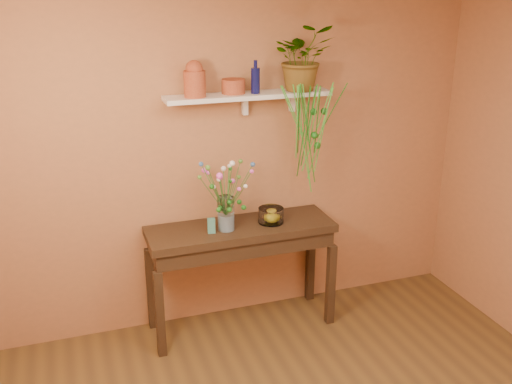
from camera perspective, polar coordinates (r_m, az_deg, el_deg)
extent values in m
cube|color=#B17145|center=(4.74, -1.77, 2.88)|extent=(4.00, 0.04, 2.70)
cube|color=#372417|center=(4.65, -1.50, -3.67)|extent=(1.50, 0.48, 0.06)
cube|color=#372417|center=(4.69, -1.49, -4.75)|extent=(1.44, 0.44, 0.13)
cube|color=#372417|center=(4.57, -9.40, -11.76)|extent=(0.06, 0.06, 0.72)
cube|color=#372417|center=(4.95, 7.33, -8.99)|extent=(0.06, 0.06, 0.72)
cube|color=#372417|center=(4.93, -10.26, -9.32)|extent=(0.06, 0.06, 0.72)
cube|color=#372417|center=(5.28, 5.34, -6.96)|extent=(0.06, 0.06, 0.72)
cube|color=white|center=(4.50, -0.73, 9.44)|extent=(1.30, 0.24, 0.04)
cube|color=white|center=(4.61, -1.10, 8.51)|extent=(0.04, 0.05, 0.15)
cube|color=white|center=(4.74, 3.56, 8.80)|extent=(0.04, 0.05, 0.15)
cylinder|color=#A24F30|center=(4.35, -6.03, 10.48)|extent=(0.17, 0.17, 0.19)
sphere|color=#A24F30|center=(4.33, -6.08, 11.91)|extent=(0.13, 0.13, 0.13)
cylinder|color=#A24F30|center=(4.48, -2.24, 10.31)|extent=(0.21, 0.21, 0.11)
cylinder|color=#0C0E43|center=(4.47, -0.06, 10.85)|extent=(0.08, 0.08, 0.19)
cylinder|color=#0C0E43|center=(4.45, -0.06, 12.44)|extent=(0.03, 0.03, 0.06)
imported|color=#1C6218|center=(4.59, 4.62, 13.00)|extent=(0.52, 0.47, 0.51)
cylinder|color=#1C6218|center=(4.59, 7.46, 7.87)|extent=(0.18, 0.14, 0.45)
cylinder|color=green|center=(4.46, 3.69, 7.86)|extent=(0.23, 0.09, 0.42)
cylinder|color=green|center=(4.52, 5.53, 7.65)|extent=(0.03, 0.12, 0.47)
cylinder|color=#1C6218|center=(4.52, 6.03, 6.97)|extent=(0.06, 0.20, 0.57)
cylinder|color=green|center=(4.52, 5.01, 7.01)|extent=(0.11, 0.05, 0.57)
cylinder|color=green|center=(4.49, 3.63, 7.55)|extent=(0.26, 0.12, 0.48)
cylinder|color=#1C6218|center=(4.55, 5.12, 5.58)|extent=(0.17, 0.05, 0.80)
cylinder|color=green|center=(4.49, 4.04, 6.66)|extent=(0.10, 0.23, 0.61)
cylinder|color=green|center=(4.47, 4.15, 7.67)|extent=(0.08, 0.12, 0.45)
cylinder|color=#1C6218|center=(4.50, 4.68, 5.67)|extent=(0.03, 0.28, 0.77)
cylinder|color=green|center=(4.53, 6.27, 5.50)|extent=(0.04, 0.34, 0.80)
cylinder|color=green|center=(4.62, 6.63, 6.23)|extent=(0.12, 0.07, 0.72)
cylinder|color=#1C6218|center=(4.49, 4.21, 6.95)|extent=(0.09, 0.22, 0.57)
cylinder|color=green|center=(4.60, 4.88, 5.35)|extent=(0.15, 0.08, 0.86)
cylinder|color=green|center=(4.48, 4.38, 7.95)|extent=(0.06, 0.05, 0.41)
cylinder|color=#1C6218|center=(4.52, 5.16, 7.87)|extent=(0.09, 0.23, 0.44)
cylinder|color=green|center=(4.50, 5.74, 7.22)|extent=(0.06, 0.28, 0.53)
cylinder|color=green|center=(4.59, 6.03, 6.28)|extent=(0.22, 0.07, 0.71)
cylinder|color=#1C6218|center=(4.51, 5.16, 6.34)|extent=(0.04, 0.18, 0.67)
cylinder|color=green|center=(4.56, 4.58, 5.05)|extent=(0.20, 0.04, 0.89)
sphere|color=#1C6218|center=(4.51, 5.65, 7.83)|extent=(0.06, 0.06, 0.06)
sphere|color=#1C6218|center=(4.60, 6.70, 7.87)|extent=(0.06, 0.06, 0.06)
sphere|color=#1C6218|center=(4.62, 6.03, 4.56)|extent=(0.06, 0.06, 0.06)
sphere|color=#1C6218|center=(4.57, 5.75, 5.57)|extent=(0.06, 0.06, 0.06)
cylinder|color=white|center=(4.52, -2.97, -2.12)|extent=(0.13, 0.13, 0.27)
cylinder|color=silver|center=(4.55, -2.95, -2.94)|extent=(0.12, 0.12, 0.13)
cylinder|color=#386B28|center=(4.42, -2.75, -0.57)|extent=(0.01, 0.12, 0.30)
sphere|color=#1C6218|center=(4.32, -2.53, 1.06)|extent=(0.03, 0.03, 0.03)
cylinder|color=#386B28|center=(4.42, -2.66, 0.29)|extent=(0.04, 0.08, 0.43)
sphere|color=white|center=(4.32, -2.35, 2.82)|extent=(0.04, 0.04, 0.04)
cylinder|color=#386B28|center=(4.42, -2.33, -0.95)|extent=(0.07, 0.15, 0.25)
sphere|color=#EA4ECD|center=(4.32, -1.67, 0.28)|extent=(0.03, 0.03, 0.03)
cylinder|color=#386B28|center=(4.43, -2.02, -0.81)|extent=(0.12, 0.14, 0.26)
sphere|color=white|center=(4.34, -1.04, 0.57)|extent=(0.03, 0.03, 0.03)
cylinder|color=#386B28|center=(4.46, -2.64, -0.54)|extent=(0.05, 0.05, 0.28)
sphere|color=#EA4ECD|center=(4.40, -2.30, 1.09)|extent=(0.04, 0.04, 0.04)
cylinder|color=#386B28|center=(4.45, -1.71, -0.08)|extent=(0.19, 0.09, 0.35)
sphere|color=#EA4ECD|center=(4.38, -0.42, 2.03)|extent=(0.03, 0.03, 0.03)
cylinder|color=#386B28|center=(4.48, -1.65, 0.28)|extent=(0.23, 0.01, 0.38)
sphere|color=#3B65A4|center=(4.46, -0.32, 2.72)|extent=(0.04, 0.04, 0.04)
cylinder|color=#386B28|center=(4.50, -2.25, 0.44)|extent=(0.15, 0.07, 0.40)
sphere|color=#629C34|center=(4.48, -1.52, 3.03)|extent=(0.04, 0.04, 0.04)
cylinder|color=#386B28|center=(4.54, -2.32, -0.32)|extent=(0.14, 0.12, 0.26)
sphere|color=#629C34|center=(4.57, -1.68, 1.48)|extent=(0.03, 0.03, 0.03)
cylinder|color=#386B28|center=(4.56, -2.78, 0.25)|extent=(0.09, 0.21, 0.33)
sphere|color=white|center=(4.62, -2.61, 2.58)|extent=(0.04, 0.04, 0.04)
cylinder|color=#386B28|center=(4.56, -2.74, 0.10)|extent=(0.09, 0.19, 0.31)
sphere|color=#1C6218|center=(4.61, -2.53, 2.29)|extent=(0.03, 0.03, 0.03)
cylinder|color=#386B28|center=(4.53, -3.09, 0.10)|extent=(0.03, 0.15, 0.32)
sphere|color=white|center=(4.55, -3.21, 2.31)|extent=(0.04, 0.04, 0.04)
cylinder|color=#386B28|center=(4.52, -3.28, -0.38)|extent=(0.02, 0.12, 0.26)
sphere|color=#EA4ECD|center=(4.53, -3.59, 1.36)|extent=(0.04, 0.04, 0.04)
cylinder|color=#386B28|center=(4.51, -3.29, -0.24)|extent=(0.02, 0.11, 0.29)
sphere|color=white|center=(4.51, -3.61, 1.66)|extent=(0.03, 0.03, 0.03)
cylinder|color=#386B28|center=(4.50, -3.85, -0.13)|extent=(0.11, 0.12, 0.31)
sphere|color=#EA4ECD|center=(4.49, -4.75, 1.88)|extent=(0.03, 0.03, 0.03)
cylinder|color=#386B28|center=(4.50, -4.03, 0.00)|extent=(0.13, 0.13, 0.33)
sphere|color=#EA4ECD|center=(4.49, -5.10, 2.14)|extent=(0.04, 0.04, 0.04)
cylinder|color=#386B28|center=(4.47, -4.17, 0.28)|extent=(0.17, 0.10, 0.40)
sphere|color=#3B65A4|center=(4.43, -5.41, 2.74)|extent=(0.04, 0.04, 0.04)
cylinder|color=#386B28|center=(4.44, -4.24, -0.37)|extent=(0.20, 0.01, 0.32)
sphere|color=#629C34|center=(4.37, -5.56, 1.45)|extent=(0.03, 0.03, 0.03)
cylinder|color=#386B28|center=(4.41, -3.84, 0.07)|extent=(0.15, 0.05, 0.40)
sphere|color=#629C34|center=(4.31, -4.76, 2.39)|extent=(0.04, 0.04, 0.04)
cylinder|color=#386B28|center=(4.43, -3.55, -0.85)|extent=(0.11, 0.07, 0.26)
sphere|color=white|center=(4.35, -4.16, 0.49)|extent=(0.03, 0.03, 0.03)
cylinder|color=#386B28|center=(4.42, -3.64, -0.83)|extent=(0.13, 0.09, 0.27)
sphere|color=#1C6218|center=(4.32, -4.36, 0.54)|extent=(0.04, 0.04, 0.04)
cylinder|color=#386B28|center=(4.42, -3.31, -0.48)|extent=(0.08, 0.08, 0.31)
sphere|color=white|center=(4.33, -3.66, 1.24)|extent=(0.03, 0.03, 0.03)
cylinder|color=#386B28|center=(4.35, -3.27, -0.35)|extent=(0.10, 0.21, 0.38)
sphere|color=#EA4ECD|center=(4.19, -3.60, 1.57)|extent=(0.05, 0.05, 0.05)
sphere|color=#1C6218|center=(4.50, -1.66, -0.98)|extent=(0.04, 0.04, 0.04)
sphere|color=#1C6218|center=(4.38, -3.68, -1.76)|extent=(0.04, 0.04, 0.04)
sphere|color=#1C6218|center=(4.46, -1.21, -1.53)|extent=(0.04, 0.04, 0.04)
sphere|color=#1C6218|center=(4.46, -3.45, -1.50)|extent=(0.04, 0.04, 0.04)
sphere|color=#1C6218|center=(4.43, -2.65, -0.99)|extent=(0.04, 0.04, 0.04)
sphere|color=#1C6218|center=(4.36, -2.62, -1.76)|extent=(0.04, 0.04, 0.04)
cylinder|color=white|center=(4.68, 1.48, -2.30)|extent=(0.20, 0.20, 0.12)
cylinder|color=white|center=(4.70, 1.47, -2.92)|extent=(0.20, 0.20, 0.01)
sphere|color=yellow|center=(4.69, 1.53, -2.41)|extent=(0.08, 0.08, 0.08)
cube|color=teal|center=(4.50, -4.40, -3.31)|extent=(0.07, 0.05, 0.12)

